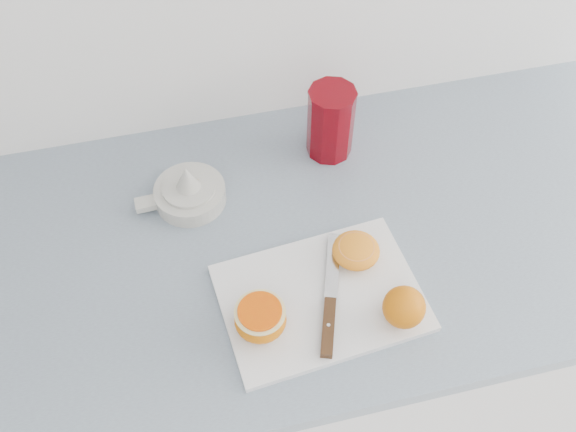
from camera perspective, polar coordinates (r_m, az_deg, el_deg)
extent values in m
cube|color=white|center=(1.49, -1.74, -12.30)|extent=(2.46, 0.60, 0.86)
cube|color=#8096A3|center=(1.10, -2.31, -2.53)|extent=(2.52, 0.64, 0.03)
cube|color=white|center=(1.02, 2.91, -7.26)|extent=(0.33, 0.25, 0.01)
sphere|color=orange|center=(0.98, 10.27, -7.98)|extent=(0.07, 0.07, 0.07)
ellipsoid|color=orange|center=(0.97, -2.47, -9.17)|extent=(0.08, 0.08, 0.04)
cylinder|color=#E7DB8F|center=(0.95, -2.52, -8.53)|extent=(0.08, 0.08, 0.00)
cylinder|color=orange|center=(0.95, -2.52, -8.45)|extent=(0.07, 0.07, 0.00)
ellipsoid|color=orange|center=(1.04, 6.06, -3.06)|extent=(0.08, 0.08, 0.03)
cylinder|color=#EB8143|center=(1.04, 6.11, -2.75)|extent=(0.06, 0.06, 0.00)
cube|color=#422510|center=(0.98, 3.61, -9.83)|extent=(0.05, 0.10, 0.01)
cube|color=#B7B7BC|center=(1.04, 4.00, -4.41)|extent=(0.06, 0.12, 0.00)
cylinder|color=#B7B7BC|center=(0.98, 3.61, -9.83)|extent=(0.01, 0.01, 0.01)
cylinder|color=silver|center=(1.14, -8.69, 1.92)|extent=(0.13, 0.13, 0.03)
cylinder|color=silver|center=(1.12, -8.80, 2.52)|extent=(0.09, 0.09, 0.01)
cone|color=silver|center=(1.10, -8.97, 3.39)|extent=(0.04, 0.04, 0.05)
cube|color=silver|center=(1.14, -12.42, 1.09)|extent=(0.04, 0.03, 0.01)
ellipsoid|color=orange|center=(1.12, -8.24, 2.57)|extent=(0.01, 0.01, 0.00)
ellipsoid|color=orange|center=(1.13, -9.51, 2.95)|extent=(0.01, 0.01, 0.00)
ellipsoid|color=orange|center=(1.11, -8.80, 2.19)|extent=(0.01, 0.01, 0.00)
ellipsoid|color=orange|center=(1.12, -8.10, 3.13)|extent=(0.01, 0.01, 0.00)
cylinder|color=#6B020B|center=(1.17, 3.80, 8.25)|extent=(0.08, 0.08, 0.14)
cylinder|color=#F35C07|center=(1.21, 3.67, 6.47)|extent=(0.07, 0.07, 0.02)
cylinder|color=#6B020B|center=(1.12, 4.00, 10.83)|extent=(0.09, 0.09, 0.00)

